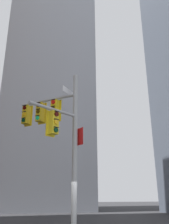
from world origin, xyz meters
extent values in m
cube|color=#9399A3|center=(0.09, 24.96, 19.86)|extent=(12.56, 12.56, 39.72)
cylinder|color=#9EA0A3|center=(0.00, 0.00, 3.81)|extent=(0.24, 0.24, 7.62)
cylinder|color=#9EA0A3|center=(-1.27, 1.05, 6.59)|extent=(2.63, 2.21, 0.13)
cylinder|color=#9EA0A3|center=(-1.08, -0.70, 5.48)|extent=(2.22, 1.52, 0.13)
cube|color=yellow|center=(-0.77, 0.88, 5.99)|extent=(0.39, 0.33, 1.14)
cube|color=yellow|center=(-0.89, 0.74, 5.99)|extent=(0.48, 0.48, 1.00)
cylinder|color=red|center=(-1.02, 0.58, 6.34)|extent=(0.19, 0.17, 0.20)
cube|color=black|center=(-1.02, 0.58, 6.46)|extent=(0.22, 0.20, 0.02)
cylinder|color=#3C2C06|center=(-1.02, 0.58, 5.99)|extent=(0.19, 0.17, 0.20)
cube|color=black|center=(-1.02, 0.58, 6.11)|extent=(0.22, 0.20, 0.02)
cylinder|color=#06311C|center=(-1.02, 0.58, 5.64)|extent=(0.19, 0.17, 0.20)
cube|color=black|center=(-1.02, 0.58, 5.76)|extent=(0.22, 0.20, 0.02)
cube|color=gold|center=(-1.47, 1.46, 5.99)|extent=(0.39, 0.33, 1.14)
cube|color=gold|center=(-1.59, 1.32, 5.99)|extent=(0.48, 0.48, 1.00)
cylinder|color=#360605|center=(-1.72, 1.16, 6.34)|extent=(0.19, 0.17, 0.20)
cube|color=black|center=(-1.72, 1.16, 6.46)|extent=(0.22, 0.20, 0.02)
cylinder|color=#3C2C06|center=(-1.72, 1.16, 5.99)|extent=(0.19, 0.17, 0.20)
cube|color=black|center=(-1.72, 1.16, 6.11)|extent=(0.22, 0.20, 0.02)
cylinder|color=#19C672|center=(-1.72, 1.16, 5.64)|extent=(0.19, 0.17, 0.20)
cube|color=black|center=(-1.72, 1.16, 5.76)|extent=(0.22, 0.20, 0.02)
cube|color=gold|center=(-2.17, 2.04, 5.99)|extent=(0.39, 0.33, 1.14)
cube|color=gold|center=(-2.29, 1.89, 5.99)|extent=(0.48, 0.48, 1.00)
cylinder|color=#360605|center=(-2.42, 1.74, 6.34)|extent=(0.19, 0.17, 0.20)
cube|color=black|center=(-2.42, 1.73, 6.46)|extent=(0.22, 0.20, 0.02)
cylinder|color=yellow|center=(-2.42, 1.74, 5.99)|extent=(0.19, 0.17, 0.20)
cube|color=black|center=(-2.42, 1.73, 6.11)|extent=(0.22, 0.20, 0.02)
cylinder|color=#06311C|center=(-2.42, 1.74, 5.64)|extent=(0.19, 0.17, 0.20)
cube|color=black|center=(-2.42, 1.73, 5.76)|extent=(0.22, 0.20, 0.02)
cube|color=yellow|center=(-1.18, -0.54, 4.88)|extent=(0.42, 0.29, 1.14)
cube|color=yellow|center=(-1.08, -0.70, 4.88)|extent=(0.47, 0.47, 1.00)
cylinder|color=#360605|center=(-0.97, -0.87, 5.23)|extent=(0.20, 0.16, 0.20)
cube|color=black|center=(-0.96, -0.88, 5.35)|extent=(0.22, 0.18, 0.02)
cylinder|color=yellow|center=(-0.97, -0.87, 4.88)|extent=(0.20, 0.16, 0.20)
cube|color=black|center=(-0.96, -0.88, 5.00)|extent=(0.22, 0.18, 0.02)
cylinder|color=#06311C|center=(-0.97, -0.87, 4.53)|extent=(0.20, 0.16, 0.20)
cube|color=black|center=(-0.96, -0.88, 4.65)|extent=(0.22, 0.18, 0.02)
cube|color=white|center=(-0.27, 0.22, 6.78)|extent=(0.79, 0.95, 0.28)
cube|color=#19479E|center=(-0.27, 0.22, 6.78)|extent=(0.76, 0.91, 0.24)
cube|color=red|center=(0.20, 0.10, 4.52)|extent=(0.30, 0.58, 0.80)
cube|color=white|center=(0.20, 0.10, 4.52)|extent=(0.28, 0.54, 0.76)
camera|label=1|loc=(-1.95, -10.56, 1.98)|focal=38.34mm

